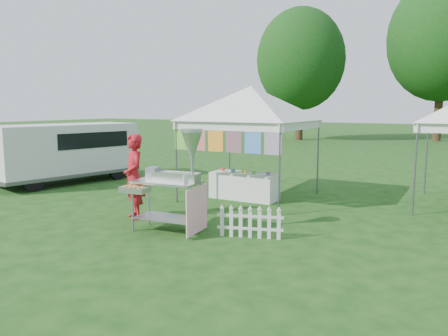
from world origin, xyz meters
The scene contains 9 objects.
ground centered at (0.00, 0.00, 0.00)m, with size 120.00×120.00×0.00m, color #143F12.
canopy_main centered at (0.00, 3.49, 2.99)m, with size 4.24×4.24×3.45m.
tree_left centered at (-6.00, 24.00, 5.83)m, with size 6.40×6.40×9.53m.
tree_mid centered at (3.00, 28.00, 7.14)m, with size 7.60×7.60×11.52m.
donut_cart centered at (0.19, -0.19, 1.21)m, with size 1.47×1.13×2.05m.
vendor centered at (-1.27, 0.27, 0.94)m, with size 0.68×0.45×1.87m, color #B1151F.
cargo_van centered at (-6.32, 2.87, 1.02)m, with size 2.78×4.84×1.89m.
picket_fence centered at (1.61, 0.20, 0.29)m, with size 1.21×0.42×0.56m.
display_table centered at (-0.08, 3.29, 0.35)m, with size 1.80×0.70×0.71m, color white.
Camera 1 is at (5.11, -7.00, 2.47)m, focal length 35.00 mm.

